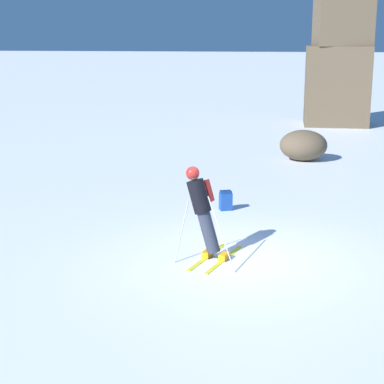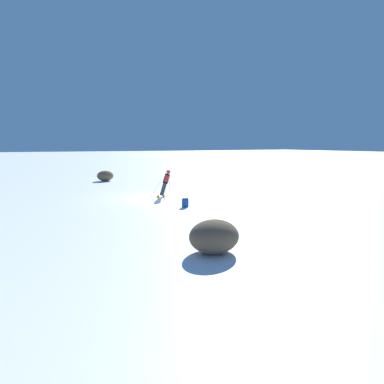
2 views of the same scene
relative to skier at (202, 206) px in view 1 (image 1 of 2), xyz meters
The scene contains 5 objects.
ground_plane 1.25m from the skier, ahead, with size 300.00×300.00×0.00m, color white.
skier is the anchor object (origin of this frame).
rock_pillar 20.49m from the skier, 78.54° to the left, with size 3.00×2.63×10.72m.
spare_backpack 3.57m from the skier, 87.57° to the left, with size 0.36×0.31×0.50m.
exposed_boulder_1 10.61m from the skier, 77.85° to the left, with size 1.65×1.40×1.07m, color brown.
Camera 1 is at (0.82, -11.93, 4.32)m, focal length 60.00 mm.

